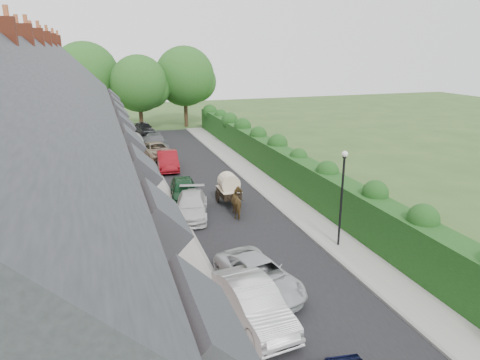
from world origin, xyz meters
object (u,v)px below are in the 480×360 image
(car_silver_b, at_px, (259,275))
(horse, at_px, (239,203))
(car_green, at_px, (184,190))
(car_black, at_px, (144,128))
(horse_cart, at_px, (229,187))
(car_beige, at_px, (157,150))
(car_grey, at_px, (156,142))
(car_silver_a, at_px, (253,303))
(car_red, at_px, (168,160))
(car_white, at_px, (191,206))
(lamppost, at_px, (342,187))

(car_silver_b, distance_m, horse, 8.57)
(car_green, distance_m, horse, 4.75)
(car_black, distance_m, horse_cart, 26.83)
(horse_cart, bearing_deg, car_silver_b, -99.87)
(car_beige, height_order, car_grey, car_grey)
(car_green, xyz_separation_m, car_grey, (0.19, 15.70, 0.06))
(car_silver_a, relative_size, car_red, 1.00)
(car_green, distance_m, car_black, 24.90)
(car_white, relative_size, car_black, 1.15)
(car_black, height_order, horse, horse)
(car_white, distance_m, car_red, 11.20)
(car_beige, bearing_deg, car_silver_a, -98.86)
(car_red, height_order, horse_cart, horse_cart)
(car_silver_a, distance_m, car_beige, 27.06)
(lamppost, height_order, car_silver_b, lamppost)
(car_silver_b, distance_m, car_white, 9.25)
(car_beige, height_order, horse_cart, horse_cart)
(car_silver_a, distance_m, horse, 10.74)
(car_silver_a, distance_m, car_black, 39.20)
(lamppost, bearing_deg, car_black, 100.28)
(lamppost, relative_size, car_black, 1.24)
(car_grey, relative_size, car_black, 1.33)
(lamppost, bearing_deg, car_silver_b, -154.39)
(car_white, bearing_deg, car_beige, 103.59)
(car_silver_a, bearing_deg, horse, 68.57)
(car_silver_a, distance_m, car_grey, 30.00)
(lamppost, distance_m, car_green, 11.83)
(car_silver_b, height_order, car_grey, car_grey)
(car_grey, height_order, horse, horse)
(car_silver_a, height_order, car_silver_b, car_silver_a)
(lamppost, bearing_deg, car_red, 108.86)
(car_red, relative_size, car_grey, 0.86)
(car_white, distance_m, car_black, 28.00)
(car_silver_a, bearing_deg, car_red, 82.87)
(car_beige, bearing_deg, car_grey, 75.09)
(car_silver_b, xyz_separation_m, car_white, (-0.98, 9.20, 0.01))
(car_red, height_order, car_grey, car_grey)
(horse, bearing_deg, car_silver_a, 79.89)
(car_silver_a, bearing_deg, car_silver_b, 57.70)
(car_green, height_order, car_red, car_red)
(car_grey, height_order, car_black, car_grey)
(lamppost, xyz_separation_m, car_white, (-6.40, 6.60, -2.60))
(car_silver_a, relative_size, car_black, 1.14)
(car_red, xyz_separation_m, horse, (2.48, -12.03, 0.05))
(car_grey, bearing_deg, car_red, -87.54)
(car_white, xyz_separation_m, car_black, (0.12, 28.00, 0.02))
(car_grey, bearing_deg, horse_cart, -79.49)
(lamppost, distance_m, car_red, 18.98)
(car_green, height_order, car_grey, car_grey)
(horse_cart, bearing_deg, car_beige, 100.90)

